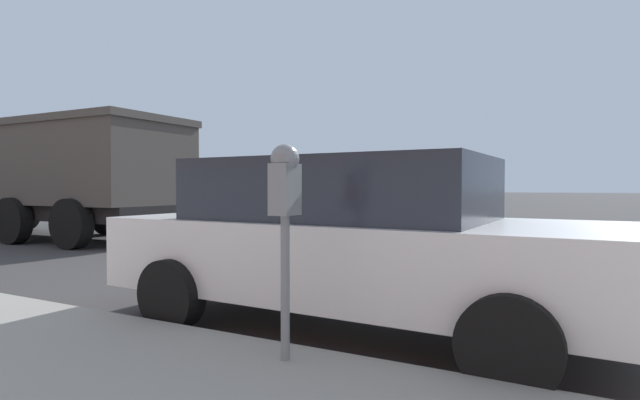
{
  "coord_description": "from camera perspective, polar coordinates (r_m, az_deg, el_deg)",
  "views": [
    {
      "loc": [
        -5.3,
        -1.77,
        1.28
      ],
      "look_at": [
        -2.51,
        -0.28,
        1.2
      ],
      "focal_mm": 28.0,
      "sensor_mm": 36.0,
      "label": 1
    }
  ],
  "objects": [
    {
      "name": "car_white",
      "position": [
        4.57,
        4.09,
        -4.45
      ],
      "size": [
        2.16,
        4.65,
        1.54
      ],
      "rotation": [
        0.0,
        0.0,
        3.11
      ],
      "color": "silver",
      "rests_on": "ground_plane"
    },
    {
      "name": "ground_plane",
      "position": [
        5.73,
        9.62,
        -11.43
      ],
      "size": [
        220.0,
        220.0,
        0.0
      ],
      "primitive_type": "plane",
      "color": "#3D3A3A"
    },
    {
      "name": "parking_meter",
      "position": [
        3.29,
        -4.01,
        0.46
      ],
      "size": [
        0.21,
        0.19,
        1.43
      ],
      "color": "gray",
      "rests_on": "sidewalk"
    },
    {
      "name": "dump_truck",
      "position": [
        14.32,
        -28.85,
        2.8
      ],
      "size": [
        2.88,
        8.03,
        2.87
      ],
      "rotation": [
        0.0,
        0.0,
        0.01
      ],
      "color": "black",
      "rests_on": "ground_plane"
    }
  ]
}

